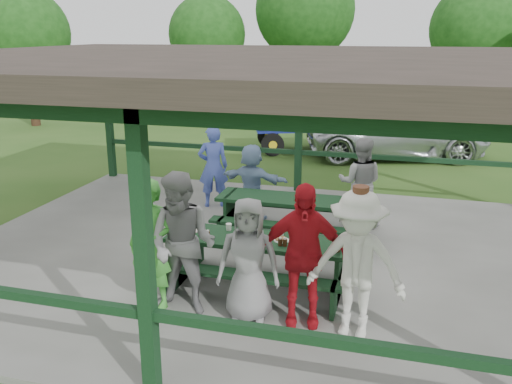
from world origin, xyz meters
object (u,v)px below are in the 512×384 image
(contestant_red, at_px, (302,255))
(spectator_grey, at_px, (360,183))
(spectator_lblue, at_px, (252,182))
(farm_trailer, at_px, (296,131))
(picnic_table_near, at_px, (259,256))
(contestant_green, at_px, (151,245))
(spectator_blue, at_px, (213,167))
(picnic_table_far, at_px, (293,213))
(pickup_truck, at_px, (397,132))
(contestant_white_fedora, at_px, (357,265))
(contestant_grey_mid, at_px, (248,261))
(contestant_grey_left, at_px, (183,244))

(contestant_red, distance_m, spectator_grey, 3.80)
(spectator_lblue, height_order, spectator_grey, spectator_grey)
(spectator_grey, bearing_deg, farm_trailer, -69.18)
(spectator_lblue, distance_m, spectator_grey, 2.07)
(picnic_table_near, distance_m, contestant_green, 1.59)
(contestant_red, bearing_deg, contestant_green, 173.23)
(spectator_blue, relative_size, farm_trailer, 0.49)
(picnic_table_far, bearing_deg, pickup_truck, 78.42)
(picnic_table_far, height_order, contestant_green, contestant_green)
(farm_trailer, bearing_deg, contestant_white_fedora, -95.25)
(spectator_grey, height_order, pickup_truck, spectator_grey)
(contestant_grey_mid, height_order, spectator_blue, spectator_blue)
(contestant_green, xyz_separation_m, farm_trailer, (-0.19, 10.57, -0.37))
(farm_trailer, bearing_deg, contestant_green, -109.35)
(picnic_table_near, height_order, spectator_lblue, spectator_lblue)
(contestant_red, height_order, farm_trailer, contestant_red)
(contestant_green, bearing_deg, spectator_lblue, 94.90)
(contestant_grey_mid, xyz_separation_m, farm_trailer, (-1.52, 10.56, -0.30))
(contestant_grey_left, height_order, spectator_grey, contestant_grey_left)
(contestant_grey_left, bearing_deg, contestant_red, 7.05)
(pickup_truck, bearing_deg, picnic_table_far, 153.57)
(contestant_grey_mid, xyz_separation_m, spectator_grey, (1.04, 3.89, 0.04))
(contestant_white_fedora, bearing_deg, spectator_blue, 133.40)
(spectator_grey, distance_m, pickup_truck, 6.65)
(picnic_table_near, xyz_separation_m, picnic_table_far, (0.08, 2.00, 0.00))
(contestant_grey_left, relative_size, pickup_truck, 0.36)
(picnic_table_far, height_order, spectator_grey, spectator_grey)
(picnic_table_far, height_order, spectator_lblue, spectator_lblue)
(contestant_green, relative_size, spectator_lblue, 1.18)
(picnic_table_near, height_order, farm_trailer, farm_trailer)
(contestant_green, relative_size, contestant_red, 0.95)
(contestant_grey_left, bearing_deg, pickup_truck, 78.98)
(contestant_green, distance_m, contestant_grey_left, 0.46)
(picnic_table_far, distance_m, contestant_red, 2.92)
(picnic_table_near, distance_m, contestant_white_fedora, 1.77)
(spectator_blue, bearing_deg, contestant_grey_mid, 92.12)
(spectator_grey, bearing_deg, contestant_green, 58.67)
(farm_trailer, bearing_deg, contestant_grey_left, -106.88)
(picnic_table_near, distance_m, picnic_table_far, 2.00)
(picnic_table_near, bearing_deg, spectator_grey, 69.00)
(picnic_table_far, height_order, contestant_grey_left, contestant_grey_left)
(spectator_lblue, xyz_separation_m, farm_trailer, (-0.50, 6.81, -0.24))
(contestant_grey_left, distance_m, spectator_grey, 4.36)
(spectator_lblue, bearing_deg, contestant_red, 125.53)
(contestant_green, distance_m, pickup_truck, 10.92)
(contestant_red, bearing_deg, contestant_white_fedora, -20.01)
(picnic_table_far, bearing_deg, contestant_grey_left, -106.00)
(spectator_blue, distance_m, farm_trailer, 6.30)
(picnic_table_near, height_order, contestant_white_fedora, contestant_white_fedora)
(picnic_table_near, distance_m, pickup_truck, 9.75)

